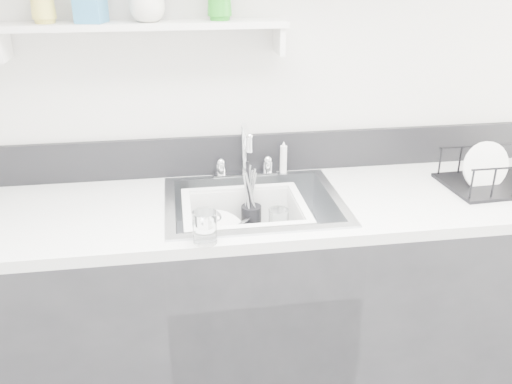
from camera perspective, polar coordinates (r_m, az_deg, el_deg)
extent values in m
cube|color=silver|center=(2.13, -1.47, 11.66)|extent=(3.50, 0.02, 2.60)
cube|color=#232326|center=(2.21, -0.20, -12.40)|extent=(3.20, 0.62, 0.88)
cube|color=silver|center=(1.98, -0.22, -1.55)|extent=(3.20, 0.62, 0.04)
cube|color=black|center=(2.21, -1.38, 4.03)|extent=(3.20, 0.02, 0.16)
cube|color=silver|center=(2.20, -1.22, 1.89)|extent=(0.26, 0.06, 0.02)
cylinder|color=silver|center=(2.18, -3.70, 2.41)|extent=(0.04, 0.04, 0.05)
cylinder|color=silver|center=(2.20, 1.23, 2.68)|extent=(0.04, 0.04, 0.05)
cylinder|color=silver|center=(2.16, -1.24, 4.40)|extent=(0.02, 0.02, 0.20)
cylinder|color=silver|center=(2.06, -0.98, 6.49)|extent=(0.02, 0.15, 0.02)
cylinder|color=silver|center=(2.20, 2.91, 3.62)|extent=(0.03, 0.03, 0.14)
cube|color=silver|center=(2.02, -11.62, 16.85)|extent=(1.00, 0.16, 0.02)
cube|color=silver|center=(2.10, -25.05, 13.78)|extent=(0.02, 0.14, 0.10)
cube|color=silver|center=(2.06, 2.48, 15.73)|extent=(0.02, 0.14, 0.10)
cylinder|color=white|center=(2.01, -3.74, -5.21)|extent=(0.22, 0.22, 0.01)
cylinder|color=white|center=(2.01, -3.62, -4.79)|extent=(0.21, 0.21, 0.01)
cylinder|color=white|center=(1.99, -4.06, -4.08)|extent=(0.25, 0.24, 0.09)
cylinder|color=black|center=(2.09, -0.50, -2.72)|extent=(0.08, 0.08, 0.10)
cylinder|color=silver|center=(2.06, -0.88, -0.44)|extent=(0.01, 0.05, 0.19)
cylinder|color=silver|center=(2.05, -0.09, -0.84)|extent=(0.02, 0.04, 0.17)
cylinder|color=black|center=(2.05, -0.81, 0.01)|extent=(0.01, 0.06, 0.21)
cylinder|color=white|center=(2.04, 2.37, -3.25)|extent=(0.10, 0.10, 0.11)
cylinder|color=white|center=(1.68, -5.42, -3.72)|extent=(0.08, 0.08, 0.10)
imported|color=white|center=(1.99, 2.14, -5.22)|extent=(0.10, 0.10, 0.03)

